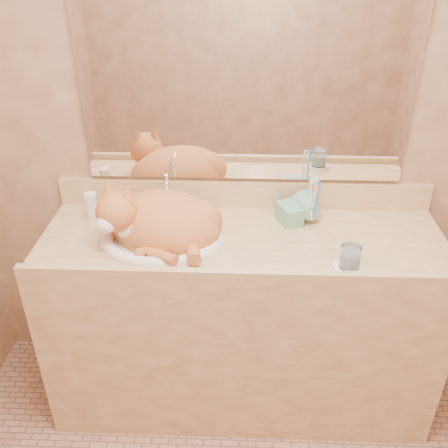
{
  "coord_description": "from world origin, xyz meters",
  "views": [
    {
      "loc": [
        -0.01,
        -0.94,
        1.9
      ],
      "look_at": [
        -0.07,
        0.7,
        0.93
      ],
      "focal_mm": 40.0,
      "sensor_mm": 36.0,
      "label": 1
    }
  ],
  "objects_px": {
    "soap_dispenser": "(297,210)",
    "water_glass": "(350,257)",
    "sink_basin": "(161,223)",
    "toothbrush_cup": "(313,215)",
    "cat": "(158,219)",
    "vanity_counter": "(241,320)"
  },
  "relations": [
    {
      "from": "cat",
      "to": "toothbrush_cup",
      "type": "xyz_separation_m",
      "value": [
        0.61,
        0.1,
        -0.03
      ]
    },
    {
      "from": "toothbrush_cup",
      "to": "water_glass",
      "type": "relative_size",
      "value": 1.37
    },
    {
      "from": "cat",
      "to": "toothbrush_cup",
      "type": "bearing_deg",
      "value": 28.71
    },
    {
      "from": "sink_basin",
      "to": "toothbrush_cup",
      "type": "height_order",
      "value": "sink_basin"
    },
    {
      "from": "vanity_counter",
      "to": "toothbrush_cup",
      "type": "relative_size",
      "value": 13.63
    },
    {
      "from": "cat",
      "to": "toothbrush_cup",
      "type": "distance_m",
      "value": 0.62
    },
    {
      "from": "vanity_counter",
      "to": "sink_basin",
      "type": "height_order",
      "value": "sink_basin"
    },
    {
      "from": "vanity_counter",
      "to": "toothbrush_cup",
      "type": "distance_m",
      "value": 0.57
    },
    {
      "from": "water_glass",
      "to": "vanity_counter",
      "type": "bearing_deg",
      "value": 153.17
    },
    {
      "from": "cat",
      "to": "toothbrush_cup",
      "type": "height_order",
      "value": "cat"
    },
    {
      "from": "sink_basin",
      "to": "water_glass",
      "type": "xyz_separation_m",
      "value": [
        0.7,
        -0.17,
        -0.02
      ]
    },
    {
      "from": "water_glass",
      "to": "soap_dispenser",
      "type": "bearing_deg",
      "value": 121.25
    },
    {
      "from": "vanity_counter",
      "to": "soap_dispenser",
      "type": "xyz_separation_m",
      "value": [
        0.21,
        0.08,
        0.51
      ]
    },
    {
      "from": "vanity_counter",
      "to": "sink_basin",
      "type": "relative_size",
      "value": 3.39
    },
    {
      "from": "toothbrush_cup",
      "to": "water_glass",
      "type": "xyz_separation_m",
      "value": [
        0.1,
        -0.3,
        -0.0
      ]
    },
    {
      "from": "vanity_counter",
      "to": "sink_basin",
      "type": "bearing_deg",
      "value": -176.38
    },
    {
      "from": "vanity_counter",
      "to": "soap_dispenser",
      "type": "bearing_deg",
      "value": 20.88
    },
    {
      "from": "cat",
      "to": "soap_dispenser",
      "type": "relative_size",
      "value": 2.62
    },
    {
      "from": "soap_dispenser",
      "to": "water_glass",
      "type": "distance_m",
      "value": 0.32
    },
    {
      "from": "soap_dispenser",
      "to": "vanity_counter",
      "type": "bearing_deg",
      "value": 177.61
    },
    {
      "from": "toothbrush_cup",
      "to": "water_glass",
      "type": "bearing_deg",
      "value": -71.38
    },
    {
      "from": "soap_dispenser",
      "to": "toothbrush_cup",
      "type": "height_order",
      "value": "soap_dispenser"
    }
  ]
}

